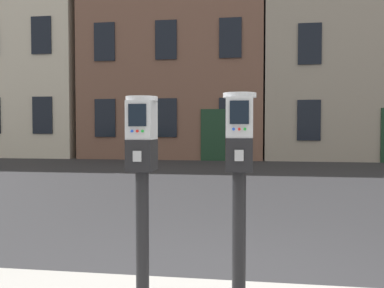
# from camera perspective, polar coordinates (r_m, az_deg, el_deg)

# --- Properties ---
(parking_meter_near_kerb) EXTENTS (0.22, 0.25, 1.41)m
(parking_meter_near_kerb) POSITION_cam_1_polar(r_m,az_deg,el_deg) (2.79, -6.98, -2.44)
(parking_meter_near_kerb) COLOR black
(parking_meter_near_kerb) RESTS_ON sidewalk_slab
(parking_meter_twin_adjacent) EXTENTS (0.22, 0.25, 1.43)m
(parking_meter_twin_adjacent) POSITION_cam_1_polar(r_m,az_deg,el_deg) (2.69, 6.61, -2.38)
(parking_meter_twin_adjacent) COLOR black
(parking_meter_twin_adjacent) RESTS_ON sidewalk_slab
(townhouse_cream_stone) EXTENTS (7.28, 6.43, 13.70)m
(townhouse_cream_stone) POSITION_cam_1_polar(r_m,az_deg,el_deg) (23.44, -21.88, 15.72)
(townhouse_cream_stone) COLOR beige
(townhouse_cream_stone) RESTS_ON ground_plane
(townhouse_orange_brick) EXTENTS (7.90, 6.18, 12.76)m
(townhouse_orange_brick) POSITION_cam_1_polar(r_m,az_deg,el_deg) (20.55, -1.82, 16.49)
(townhouse_orange_brick) COLOR brown
(townhouse_orange_brick) RESTS_ON ground_plane
(townhouse_green_painted) EXTENTS (6.80, 7.00, 11.91)m
(townhouse_green_painted) POSITION_cam_1_polar(r_m,az_deg,el_deg) (20.91, 19.59, 14.91)
(townhouse_green_painted) COLOR #9E9384
(townhouse_green_painted) RESTS_ON ground_plane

